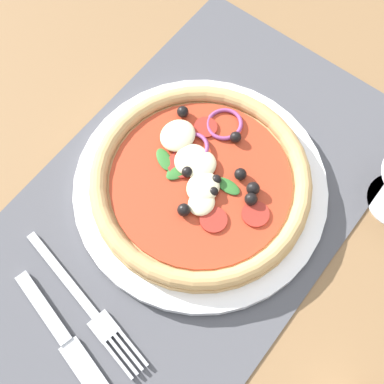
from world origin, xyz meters
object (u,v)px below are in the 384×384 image
(knife, at_px, (78,358))
(fork, at_px, (89,308))
(plate, at_px, (202,189))
(pizza, at_px, (202,182))

(knife, bearing_deg, fork, 133.11)
(plate, height_order, pizza, pizza)
(fork, xyz_separation_m, knife, (0.04, 0.02, 0.00))
(pizza, height_order, fork, pizza)
(plate, relative_size, pizza, 1.17)
(knife, bearing_deg, pizza, 107.38)
(knife, bearing_deg, plate, 107.16)
(plate, bearing_deg, pizza, -135.82)
(fork, height_order, knife, knife)
(plate, bearing_deg, knife, 3.38)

